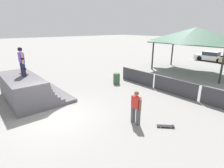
# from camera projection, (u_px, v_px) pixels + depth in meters

# --- Properties ---
(ground_plane) EXTENTS (160.00, 160.00, 0.00)m
(ground_plane) POSITION_uv_depth(u_px,v_px,m) (57.00, 117.00, 8.78)
(ground_plane) COLOR gray
(quarter_pipe_ramp) EXTENTS (4.52, 3.32, 1.54)m
(quarter_pipe_ramp) POSITION_uv_depth(u_px,v_px,m) (27.00, 89.00, 10.75)
(quarter_pipe_ramp) COLOR #565459
(quarter_pipe_ramp) RESTS_ON ground
(skater_on_deck) EXTENTS (0.72, 0.25, 1.70)m
(skater_on_deck) POSITION_uv_depth(u_px,v_px,m) (22.00, 60.00, 10.19)
(skater_on_deck) COLOR #1E2347
(skater_on_deck) RESTS_ON quarter_pipe_ramp
(skateboard_on_deck) EXTENTS (0.85, 0.37, 0.09)m
(skateboard_on_deck) POSITION_uv_depth(u_px,v_px,m) (24.00, 74.00, 10.78)
(skateboard_on_deck) COLOR blue
(skateboard_on_deck) RESTS_ON quarter_pipe_ramp
(bystander_walking) EXTENTS (0.65, 0.25, 1.61)m
(bystander_walking) POSITION_uv_depth(u_px,v_px,m) (136.00, 106.00, 7.98)
(bystander_walking) COLOR #4C4C51
(bystander_walking) RESTS_ON ground
(skateboard_on_ground) EXTENTS (0.69, 0.68, 0.09)m
(skateboard_on_ground) POSITION_uv_depth(u_px,v_px,m) (166.00, 126.00, 7.89)
(skateboard_on_ground) COLOR silver
(skateboard_on_ground) RESTS_ON ground
(barrier_fence) EXTENTS (9.90, 0.12, 1.05)m
(barrier_fence) POSITION_uv_depth(u_px,v_px,m) (174.00, 87.00, 11.74)
(barrier_fence) COLOR #3D3D42
(barrier_fence) RESTS_ON ground
(pavilion_shelter) EXTENTS (7.93, 4.42, 4.36)m
(pavilion_shelter) POSITION_uv_depth(u_px,v_px,m) (195.00, 36.00, 16.68)
(pavilion_shelter) COLOR #2D2D33
(pavilion_shelter) RESTS_ON ground
(trash_bin) EXTENTS (0.52, 0.52, 0.85)m
(trash_bin) POSITION_uv_depth(u_px,v_px,m) (117.00, 79.00, 13.98)
(trash_bin) COLOR #385B3D
(trash_bin) RESTS_ON ground
(parked_car_white) EXTENTS (4.07, 1.70, 1.27)m
(parked_car_white) POSITION_uv_depth(u_px,v_px,m) (211.00, 57.00, 23.45)
(parked_car_white) COLOR silver
(parked_car_white) RESTS_ON ground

